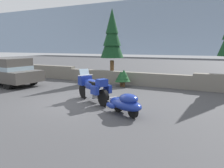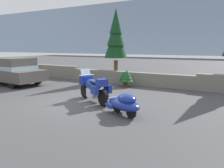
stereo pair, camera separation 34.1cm
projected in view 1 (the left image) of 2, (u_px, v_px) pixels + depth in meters
The scene contains 9 objects.
ground_plane at pixel (77, 102), 9.19m from camera, with size 80.00×80.00×0.00m, color #424244.
stone_guard_wall at pixel (128, 77), 13.50m from camera, with size 24.00×0.51×0.92m.
distant_ridgeline at pixel (211, 33), 91.44m from camera, with size 240.00×80.00×16.00m, color #7F93AD.
touring_motorcycle at pixel (93, 87), 9.14m from camera, with size 2.10×1.38×1.33m.
car_shaped_trailer at pixel (125, 103), 7.38m from camera, with size 2.11×1.37×0.76m.
suv_at_left_edge at pixel (6, 71), 13.25m from camera, with size 4.94×2.32×1.63m.
pine_tree_secondary at pixel (112, 36), 14.49m from camera, with size 1.55×1.55×4.79m.
pine_sapling_near at pixel (121, 77), 12.70m from camera, with size 0.74×0.74×0.89m.
pine_sapling_farther at pixel (124, 76), 12.60m from camera, with size 0.76×0.76×0.99m.
Camera 1 is at (5.37, -7.29, 2.28)m, focal length 35.04 mm.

